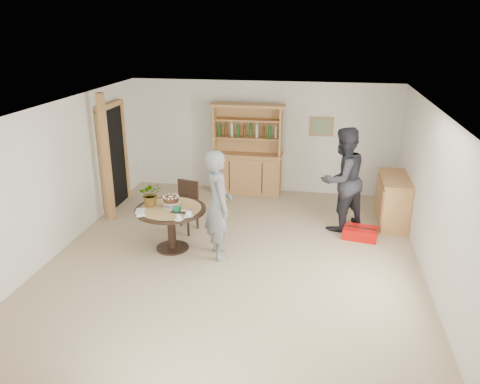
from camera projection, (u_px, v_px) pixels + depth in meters
name	position (u px, v px, depth m)	size (l,w,h in m)	color
ground	(234.00, 259.00, 7.77)	(7.00, 7.00, 0.00)	tan
room_shell	(234.00, 158.00, 7.18)	(6.04, 7.04, 2.52)	white
doorway	(113.00, 155.00, 9.72)	(0.13, 1.10, 2.18)	black
pine_post	(106.00, 159.00, 8.89)	(0.12, 0.12, 2.50)	#AD7E48
hutch	(248.00, 164.00, 10.58)	(1.62, 0.54, 2.04)	#B4864C
sideboard	(393.00, 200.00, 9.01)	(0.54, 1.26, 0.94)	#B4864C
dining_table	(171.00, 216.00, 7.93)	(1.20, 1.20, 0.76)	black
dining_chair	(186.00, 203.00, 8.71)	(0.50, 0.50, 0.95)	black
birthday_cake	(171.00, 200.00, 7.88)	(0.30, 0.30, 0.20)	white
flower_vase	(151.00, 194.00, 7.90)	(0.38, 0.33, 0.42)	#3F7233
gift_tray	(181.00, 210.00, 7.71)	(0.30, 0.20, 0.08)	black
coffee_cup_a	(189.00, 214.00, 7.54)	(0.15, 0.15, 0.09)	white
coffee_cup_b	(178.00, 218.00, 7.40)	(0.15, 0.15, 0.08)	white
napkins	(140.00, 213.00, 7.64)	(0.24, 0.33, 0.03)	white
teen_boy	(218.00, 205.00, 7.59)	(0.67, 0.44, 1.83)	slate
adult_person	(342.00, 179.00, 8.62)	(0.95, 0.74, 1.95)	black
red_suitcase	(360.00, 233.00, 8.49)	(0.66, 0.50, 0.21)	red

